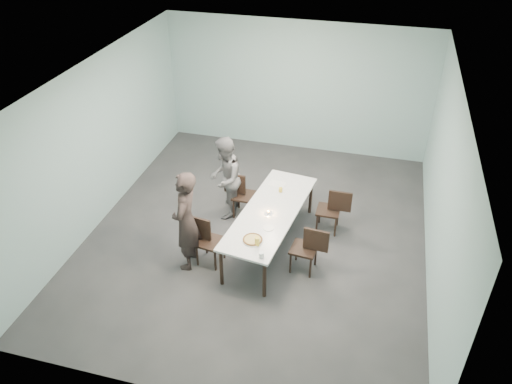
% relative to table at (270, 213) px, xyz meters
% --- Properties ---
extents(ground, '(7.00, 7.00, 0.00)m').
position_rel_table_xyz_m(ground, '(-0.29, 0.26, -0.69)').
color(ground, '#333335').
rests_on(ground, ground).
extents(room_shell, '(6.02, 7.02, 3.01)m').
position_rel_table_xyz_m(room_shell, '(-0.29, 0.26, 1.33)').
color(room_shell, '#92B6B7').
rests_on(room_shell, ground).
extents(table, '(1.23, 2.69, 0.75)m').
position_rel_table_xyz_m(table, '(0.00, 0.00, 0.00)').
color(table, white).
rests_on(table, ground).
extents(chair_near_left, '(0.64, 0.47, 0.87)m').
position_rel_table_xyz_m(chair_near_left, '(-0.95, -0.68, -0.19)').
color(chair_near_left, black).
rests_on(chair_near_left, ground).
extents(chair_far_left, '(0.61, 0.43, 0.87)m').
position_rel_table_xyz_m(chair_far_left, '(-0.77, 0.79, -0.19)').
color(chair_far_left, black).
rests_on(chair_far_left, ground).
extents(chair_near_right, '(0.63, 0.46, 0.87)m').
position_rel_table_xyz_m(chair_near_right, '(0.76, -0.48, -0.19)').
color(chair_near_right, black).
rests_on(chair_near_right, ground).
extents(chair_far_right, '(0.61, 0.42, 0.87)m').
position_rel_table_xyz_m(chair_far_right, '(1.00, 0.71, -0.19)').
color(chair_far_right, black).
rests_on(chair_far_right, ground).
extents(diner_near, '(0.48, 0.68, 1.79)m').
position_rel_table_xyz_m(diner_near, '(-1.21, -0.83, 0.20)').
color(diner_near, black).
rests_on(diner_near, ground).
extents(diner_far, '(0.70, 0.85, 1.63)m').
position_rel_table_xyz_m(diner_far, '(-1.04, 0.71, 0.12)').
color(diner_far, slate).
rests_on(diner_far, ground).
extents(pizza, '(0.34, 0.34, 0.04)m').
position_rel_table_xyz_m(pizza, '(-0.09, -0.85, 0.08)').
color(pizza, white).
rests_on(pizza, table).
extents(side_plate, '(0.18, 0.18, 0.01)m').
position_rel_table_xyz_m(side_plate, '(0.08, -0.48, 0.06)').
color(side_plate, white).
rests_on(side_plate, table).
extents(beer_glass, '(0.08, 0.08, 0.15)m').
position_rel_table_xyz_m(beer_glass, '(0.01, -0.94, 0.13)').
color(beer_glass, gold).
rests_on(beer_glass, table).
extents(water_tumbler, '(0.08, 0.08, 0.09)m').
position_rel_table_xyz_m(water_tumbler, '(0.14, -1.20, 0.10)').
color(water_tumbler, silver).
rests_on(water_tumbler, table).
extents(tealight, '(0.06, 0.06, 0.05)m').
position_rel_table_xyz_m(tealight, '(-0.02, -0.08, 0.08)').
color(tealight, silver).
rests_on(tealight, table).
extents(amber_tumbler, '(0.07, 0.07, 0.08)m').
position_rel_table_xyz_m(amber_tumbler, '(0.04, 0.63, 0.10)').
color(amber_tumbler, gold).
rests_on(amber_tumbler, table).
extents(menu, '(0.33, 0.26, 0.01)m').
position_rel_table_xyz_m(menu, '(-0.08, 0.86, 0.06)').
color(menu, silver).
rests_on(menu, table).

